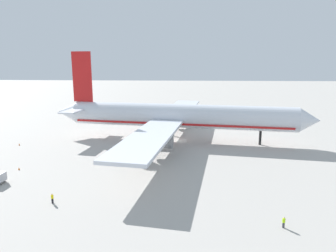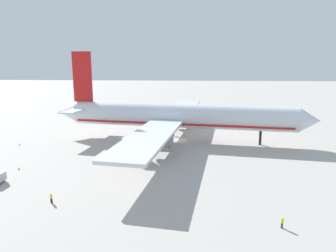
{
  "view_description": "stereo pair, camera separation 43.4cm",
  "coord_description": "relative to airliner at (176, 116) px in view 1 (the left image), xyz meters",
  "views": [
    {
      "loc": [
        1.44,
        -85.18,
        22.27
      ],
      "look_at": [
        -3.59,
        -0.19,
        4.35
      ],
      "focal_mm": 32.21,
      "sensor_mm": 36.0,
      "label": 1
    },
    {
      "loc": [
        1.88,
        -85.15,
        22.27
      ],
      "look_at": [
        -3.59,
        -0.19,
        4.35
      ],
      "focal_mm": 32.21,
      "sensor_mm": 36.0,
      "label": 2
    }
  ],
  "objects": [
    {
      "name": "traffic_cone_2",
      "position": [
        -32.47,
        -26.77,
        -6.84
      ],
      "size": [
        0.36,
        0.36,
        0.55
      ],
      "primitive_type": "cone",
      "color": "orange",
      "rests_on": "ground"
    },
    {
      "name": "airliner",
      "position": [
        0.0,
        0.0,
        0.0
      ],
      "size": [
        76.13,
        82.23,
        25.55
      ],
      "color": "silver",
      "rests_on": "ground"
    },
    {
      "name": "traffic_cone_1",
      "position": [
        -42.91,
        -8.01,
        -6.84
      ],
      "size": [
        0.36,
        0.36,
        0.55
      ],
      "primitive_type": "cone",
      "color": "orange",
      "rests_on": "ground"
    },
    {
      "name": "ground_plane",
      "position": [
        1.29,
        -0.26,
        -7.11
      ],
      "size": [
        600.0,
        600.0,
        0.0
      ],
      "primitive_type": "plane",
      "color": "#ADA8A0"
    },
    {
      "name": "ground_worker_2",
      "position": [
        16.37,
        -46.86,
        -6.3
      ],
      "size": [
        0.4,
        0.4,
        1.61
      ],
      "color": "#3F3F47",
      "rests_on": "ground"
    },
    {
      "name": "ground_worker_5",
      "position": [
        -18.6,
        -41.49,
        -6.28
      ],
      "size": [
        0.53,
        0.53,
        1.63
      ],
      "color": "black",
      "rests_on": "ground"
    },
    {
      "name": "traffic_cone_0",
      "position": [
        -27.44,
        41.25,
        -6.84
      ],
      "size": [
        0.36,
        0.36,
        0.55
      ],
      "primitive_type": "cone",
      "color": "orange",
      "rests_on": "ground"
    }
  ]
}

